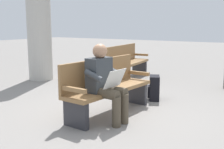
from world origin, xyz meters
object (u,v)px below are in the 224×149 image
bench_near (106,86)px  support_pillar (39,16)px  backpack (154,88)px  bench_far (127,62)px  person_seated (105,81)px

bench_near → support_pillar: support_pillar is taller
backpack → support_pillar: 3.73m
backpack → bench_far: size_ratio=0.26×
support_pillar → bench_near: bearing=64.2°
bench_near → person_seated: 0.44m
bench_far → support_pillar: 2.61m
person_seated → support_pillar: bearing=-115.0°
bench_near → person_seated: (0.35, 0.21, 0.17)m
backpack → bench_near: bearing=-14.1°
bench_near → person_seated: person_seated is taller
backpack → support_pillar: size_ratio=0.14×
bench_near → person_seated: bearing=34.9°
bench_far → person_seated: bearing=18.2°
bench_near → person_seated: size_ratio=1.55×
person_seated → support_pillar: 3.96m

